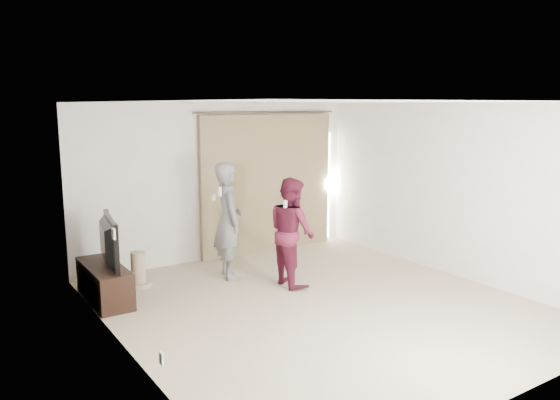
% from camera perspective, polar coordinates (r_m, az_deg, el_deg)
% --- Properties ---
extents(floor, '(5.50, 5.50, 0.00)m').
position_cam_1_polar(floor, '(7.23, 4.10, -10.91)').
color(floor, '#C4AF93').
rests_on(floor, ground).
extents(wall_back, '(5.00, 0.04, 2.60)m').
position_cam_1_polar(wall_back, '(9.18, -6.28, 1.93)').
color(wall_back, white).
rests_on(wall_back, ground).
extents(wall_left, '(0.04, 5.50, 2.60)m').
position_cam_1_polar(wall_left, '(5.73, -16.05, -3.25)').
color(wall_left, white).
rests_on(wall_left, ground).
extents(ceiling, '(5.00, 5.50, 0.01)m').
position_cam_1_polar(ceiling, '(6.75, 4.38, 10.18)').
color(ceiling, silver).
rests_on(ceiling, wall_back).
extents(curtain, '(2.80, 0.11, 2.46)m').
position_cam_1_polar(curtain, '(9.58, -1.20, 1.74)').
color(curtain, tan).
rests_on(curtain, ground).
extents(tv_console, '(0.43, 1.25, 0.48)m').
position_cam_1_polar(tv_console, '(7.67, -17.86, -8.23)').
color(tv_console, black).
rests_on(tv_console, ground).
extents(tv, '(0.34, 1.14, 0.65)m').
position_cam_1_polar(tv, '(7.51, -18.09, -4.13)').
color(tv, black).
rests_on(tv, tv_console).
extents(scratching_post, '(0.38, 0.38, 0.50)m').
position_cam_1_polar(scratching_post, '(8.11, -14.58, -7.34)').
color(scratching_post, tan).
rests_on(scratching_post, ground).
extents(person_man, '(0.55, 0.71, 1.74)m').
position_cam_1_polar(person_man, '(8.15, -5.44, -2.13)').
color(person_man, slate).
rests_on(person_man, ground).
extents(person_woman, '(0.65, 0.80, 1.56)m').
position_cam_1_polar(person_woman, '(7.81, 1.23, -3.31)').
color(person_woman, '#5A182C').
rests_on(person_woman, ground).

